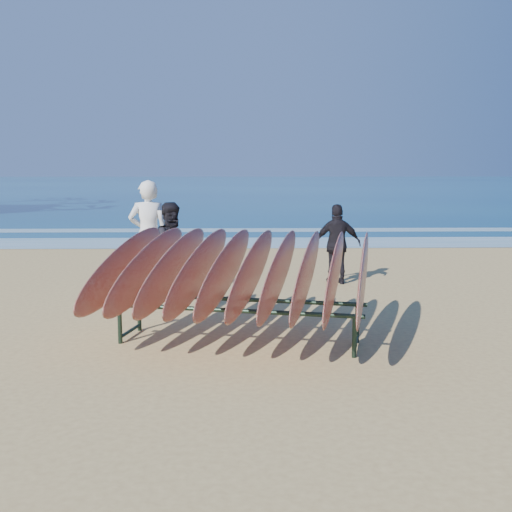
# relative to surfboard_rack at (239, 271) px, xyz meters

# --- Properties ---
(ground) EXTENTS (120.00, 120.00, 0.00)m
(ground) POSITION_rel_surfboard_rack_xyz_m (0.25, 0.41, -0.93)
(ground) COLOR tan
(ground) RESTS_ON ground
(ocean) EXTENTS (160.00, 160.00, 0.00)m
(ocean) POSITION_rel_surfboard_rack_xyz_m (0.25, 55.41, -0.92)
(ocean) COLOR navy
(ocean) RESTS_ON ground
(foam_near) EXTENTS (160.00, 160.00, 0.00)m
(foam_near) POSITION_rel_surfboard_rack_xyz_m (0.25, 10.41, -0.92)
(foam_near) COLOR white
(foam_near) RESTS_ON ground
(foam_far) EXTENTS (160.00, 160.00, 0.00)m
(foam_far) POSITION_rel_surfboard_rack_xyz_m (0.25, 13.91, -0.92)
(foam_far) COLOR white
(foam_far) RESTS_ON ground
(surfboard_rack) EXTENTS (3.75, 3.57, 1.53)m
(surfboard_rack) POSITION_rel_surfboard_rack_xyz_m (0.00, 0.00, 0.00)
(surfboard_rack) COLOR black
(surfboard_rack) RESTS_ON ground
(person_white) EXTENTS (0.75, 0.51, 1.98)m
(person_white) POSITION_rel_surfboard_rack_xyz_m (-1.65, 3.68, 0.06)
(person_white) COLOR white
(person_white) RESTS_ON ground
(person_dark_a) EXTENTS (1.00, 0.98, 1.62)m
(person_dark_a) POSITION_rel_surfboard_rack_xyz_m (-1.13, 3.02, -0.12)
(person_dark_a) COLOR black
(person_dark_a) RESTS_ON ground
(person_dark_b) EXTENTS (0.89, 0.38, 1.52)m
(person_dark_b) POSITION_rel_surfboard_rack_xyz_m (1.86, 4.04, -0.17)
(person_dark_b) COLOR black
(person_dark_b) RESTS_ON ground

